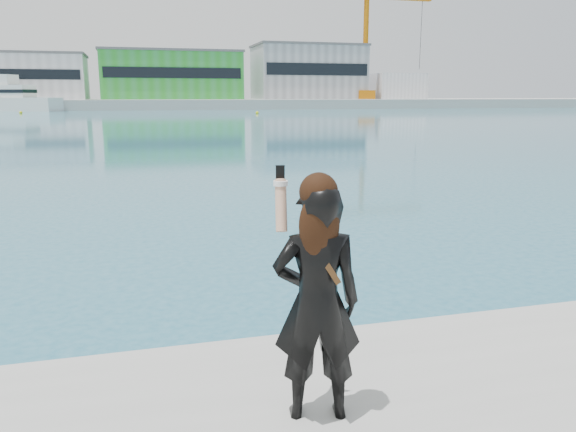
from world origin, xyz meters
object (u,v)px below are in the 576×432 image
buoy_near (257,114)px  buoy_far (21,114)px  dock_crane (370,41)px  woman (317,296)px  motor_yacht (7,98)px

buoy_near → buoy_far: size_ratio=1.00×
dock_crane → woman: bearing=-113.3°
motor_yacht → woman: motor_yacht is taller
dock_crane → buoy_near: bearing=-133.1°
dock_crane → buoy_far: size_ratio=48.00×
motor_yacht → buoy_near: motor_yacht is taller
dock_crane → buoy_near: dock_crane is taller
dock_crane → woman: dock_crane is taller
buoy_near → woman: bearing=-101.8°
dock_crane → buoy_far: 77.34m
motor_yacht → buoy_near: bearing=-8.8°
dock_crane → buoy_far: bearing=-160.0°
motor_yacht → buoy_near: (41.21, -27.25, -2.42)m
buoy_near → woman: size_ratio=0.31×
motor_yacht → buoy_near: 49.46m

